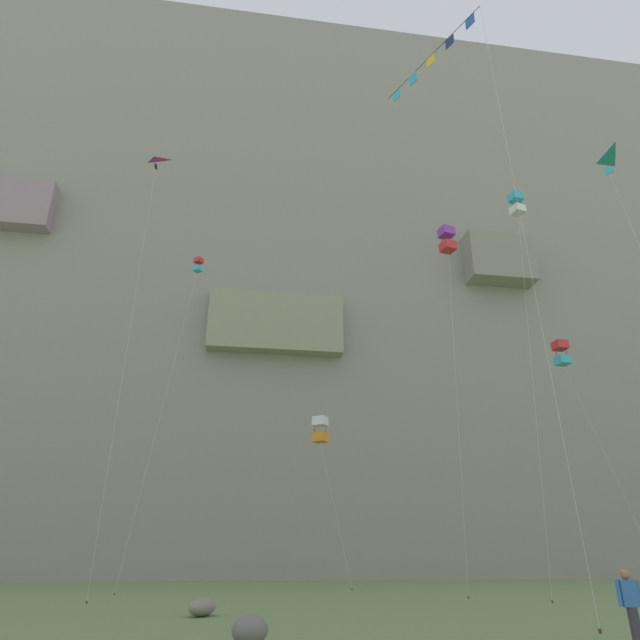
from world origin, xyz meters
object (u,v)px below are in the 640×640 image
at_px(kite_box_low_right, 198,267).
at_px(kite_box_high_center, 447,240).
at_px(boulder_mid_field, 202,607).
at_px(kite_box_upper_mid, 517,205).
at_px(boulder_foreground_left, 250,630).
at_px(spectator_watching_left, 631,607).
at_px(kite_box_near_cliff, 562,353).
at_px(kite_delta_upper_left, 152,172).
at_px(kite_box_high_left, 320,430).
at_px(kite_delta_front_field, 601,177).
at_px(kite_banner_low_left, 435,70).

bearing_deg(kite_box_low_right, kite_box_high_center, -19.68).
relative_size(boulder_mid_field, kite_box_upper_mid, 0.07).
xyz_separation_m(boulder_foreground_left, spectator_watching_left, (8.19, -2.17, 0.54)).
xyz_separation_m(boulder_mid_field, kite_box_upper_mid, (18.10, 5.66, 22.92)).
bearing_deg(boulder_foreground_left, kite_box_near_cliff, 43.15).
distance_m(spectator_watching_left, kite_delta_upper_left, 37.71).
relative_size(boulder_foreground_left, kite_box_near_cliff, 0.07).
height_order(boulder_foreground_left, spectator_watching_left, spectator_watching_left).
bearing_deg(kite_box_near_cliff, kite_box_high_center, -157.62).
bearing_deg(kite_box_near_cliff, kite_box_low_right, 175.35).
xyz_separation_m(boulder_mid_field, kite_box_high_left, (7.49, 21.75, 11.26)).
bearing_deg(kite_delta_upper_left, kite_box_high_center, -2.58).
distance_m(kite_box_high_center, kite_box_upper_mid, 5.67).
xyz_separation_m(kite_delta_front_field, kite_box_high_left, (-14.11, 19.83, -11.44)).
relative_size(spectator_watching_left, kite_box_low_right, 0.07).
height_order(kite_box_high_center, kite_box_upper_mid, kite_box_high_center).
distance_m(kite_box_near_cliff, kite_box_upper_mid, 13.34).
distance_m(kite_box_upper_mid, kite_box_low_right, 23.96).
height_order(kite_box_high_center, kite_box_high_left, kite_box_high_center).
height_order(spectator_watching_left, kite_box_high_left, kite_box_high_left).
relative_size(kite_banner_low_left, kite_box_low_right, 1.10).
bearing_deg(kite_box_upper_mid, kite_box_high_left, 123.39).
height_order(kite_banner_low_left, kite_box_low_right, kite_banner_low_left).
bearing_deg(kite_box_near_cliff, kite_box_upper_mid, -128.59).
distance_m(boulder_mid_field, kite_delta_front_field, 31.38).
distance_m(boulder_mid_field, kite_delta_upper_left, 30.24).
relative_size(spectator_watching_left, kite_box_high_left, 0.13).
distance_m(kite_box_high_left, kite_box_low_right, 16.30).
bearing_deg(kite_banner_low_left, kite_box_low_right, 123.47).
bearing_deg(kite_box_low_right, kite_box_high_left, 24.40).
bearing_deg(kite_box_high_center, kite_box_near_cliff, 22.38).
distance_m(boulder_mid_field, kite_banner_low_left, 26.71).
xyz_separation_m(spectator_watching_left, kite_box_high_center, (5.53, 20.38, 22.35)).
relative_size(spectator_watching_left, kite_box_high_center, 0.07).
bearing_deg(boulder_foreground_left, kite_banner_low_left, 32.03).
distance_m(spectator_watching_left, kite_box_low_right, 37.07).
relative_size(kite_delta_front_field, kite_box_upper_mid, 0.98).
xyz_separation_m(kite_box_upper_mid, kite_box_high_left, (-10.61, 16.10, -11.66)).
relative_size(spectator_watching_left, kite_delta_front_field, 0.07).
bearing_deg(kite_banner_low_left, kite_box_high_left, 95.54).
xyz_separation_m(boulder_foreground_left, kite_box_upper_mid, (16.69, 13.36, 22.88)).
distance_m(kite_box_high_left, kite_delta_upper_left, 23.52).
distance_m(kite_delta_front_field, kite_box_low_right, 28.85).
relative_size(spectator_watching_left, kite_delta_upper_left, 0.06).
xyz_separation_m(kite_box_high_center, kite_box_upper_mid, (2.96, -4.84, -0.01)).
relative_size(boulder_mid_field, kite_banner_low_left, 0.07).
xyz_separation_m(kite_box_near_cliff, kite_box_upper_mid, (-7.20, -9.03, 6.68)).
height_order(kite_box_upper_mid, kite_banner_low_left, kite_banner_low_left).
distance_m(boulder_foreground_left, kite_box_upper_mid, 31.31).
height_order(kite_box_upper_mid, kite_box_low_right, kite_box_upper_mid).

